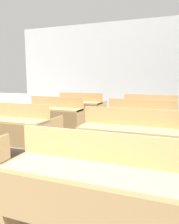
{
  "coord_description": "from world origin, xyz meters",
  "views": [
    {
      "loc": [
        1.33,
        -0.09,
        1.23
      ],
      "look_at": [
        0.21,
        2.9,
        0.74
      ],
      "focal_mm": 35.0,
      "sensor_mm": 36.0,
      "label": 1
    }
  ],
  "objects_px": {
    "bench_third_right": "(141,124)",
    "bench_third_left": "(57,118)",
    "bench_second_right": "(129,143)",
    "bench_front_right": "(96,192)",
    "bench_second_left": "(16,132)",
    "bench_back_right": "(149,114)",
    "bench_back_left": "(81,110)"
  },
  "relations": [
    {
      "from": "bench_third_left",
      "to": "bench_second_right",
      "type": "bearing_deg",
      "value": -35.49
    },
    {
      "from": "bench_back_left",
      "to": "bench_back_right",
      "type": "bearing_deg",
      "value": -0.08
    },
    {
      "from": "bench_second_left",
      "to": "bench_third_right",
      "type": "height_order",
      "value": "same"
    },
    {
      "from": "bench_third_right",
      "to": "bench_third_left",
      "type": "bearing_deg",
      "value": -179.65
    },
    {
      "from": "bench_second_left",
      "to": "bench_third_right",
      "type": "relative_size",
      "value": 1.0
    },
    {
      "from": "bench_front_right",
      "to": "bench_back_left",
      "type": "relative_size",
      "value": 1.0
    },
    {
      "from": "bench_second_right",
      "to": "bench_third_left",
      "type": "bearing_deg",
      "value": 144.51
    },
    {
      "from": "bench_back_left",
      "to": "bench_back_right",
      "type": "xyz_separation_m",
      "value": [
        1.65,
        -0.0,
        0.0
      ]
    },
    {
      "from": "bench_back_left",
      "to": "bench_third_left",
      "type": "bearing_deg",
      "value": -89.89
    },
    {
      "from": "bench_second_right",
      "to": "bench_back_right",
      "type": "bearing_deg",
      "value": 89.8
    },
    {
      "from": "bench_back_right",
      "to": "bench_third_left",
      "type": "bearing_deg",
      "value": -143.96
    },
    {
      "from": "bench_front_right",
      "to": "bench_back_right",
      "type": "xyz_separation_m",
      "value": [
        0.02,
        3.58,
        0.0
      ]
    },
    {
      "from": "bench_third_right",
      "to": "bench_second_left",
      "type": "bearing_deg",
      "value": -143.57
    },
    {
      "from": "bench_back_left",
      "to": "bench_back_right",
      "type": "relative_size",
      "value": 1.0
    },
    {
      "from": "bench_second_right",
      "to": "bench_back_right",
      "type": "height_order",
      "value": "same"
    },
    {
      "from": "bench_second_right",
      "to": "bench_back_left",
      "type": "height_order",
      "value": "same"
    },
    {
      "from": "bench_second_left",
      "to": "bench_back_right",
      "type": "xyz_separation_m",
      "value": [
        1.66,
        2.39,
        0.0
      ]
    },
    {
      "from": "bench_second_left",
      "to": "bench_third_left",
      "type": "xyz_separation_m",
      "value": [
        0.01,
        1.19,
        0.0
      ]
    },
    {
      "from": "bench_third_left",
      "to": "bench_back_right",
      "type": "relative_size",
      "value": 1.0
    },
    {
      "from": "bench_front_right",
      "to": "bench_second_right",
      "type": "distance_m",
      "value": 1.21
    },
    {
      "from": "bench_second_left",
      "to": "bench_second_right",
      "type": "relative_size",
      "value": 1.0
    },
    {
      "from": "bench_front_right",
      "to": "bench_back_right",
      "type": "bearing_deg",
      "value": 89.69
    },
    {
      "from": "bench_third_left",
      "to": "bench_back_left",
      "type": "height_order",
      "value": "same"
    },
    {
      "from": "bench_third_right",
      "to": "bench_back_right",
      "type": "relative_size",
      "value": 1.0
    },
    {
      "from": "bench_second_left",
      "to": "bench_third_right",
      "type": "distance_m",
      "value": 2.02
    },
    {
      "from": "bench_second_left",
      "to": "bench_back_left",
      "type": "bearing_deg",
      "value": 89.91
    },
    {
      "from": "bench_front_right",
      "to": "bench_third_left",
      "type": "height_order",
      "value": "same"
    },
    {
      "from": "bench_second_right",
      "to": "bench_third_left",
      "type": "distance_m",
      "value": 2.02
    },
    {
      "from": "bench_second_right",
      "to": "bench_back_left",
      "type": "xyz_separation_m",
      "value": [
        -1.64,
        2.37,
        0.0
      ]
    },
    {
      "from": "bench_second_left",
      "to": "bench_back_left",
      "type": "xyz_separation_m",
      "value": [
        0.0,
        2.39,
        0.0
      ]
    },
    {
      "from": "bench_front_right",
      "to": "bench_third_right",
      "type": "relative_size",
      "value": 1.0
    },
    {
      "from": "bench_third_left",
      "to": "bench_front_right",
      "type": "bearing_deg",
      "value": -55.57
    }
  ]
}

